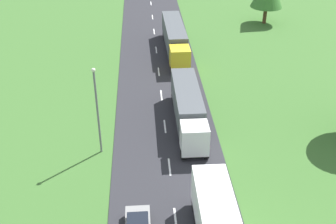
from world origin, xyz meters
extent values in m
cube|color=#2B2B30|center=(0.00, 24.50, 0.03)|extent=(10.00, 140.00, 0.06)
cube|color=white|center=(0.00, 18.26, 0.07)|extent=(0.16, 2.40, 0.01)
cube|color=white|center=(0.00, 24.53, 0.07)|extent=(0.16, 2.40, 0.01)
cube|color=white|center=(0.00, 31.02, 0.07)|extent=(0.16, 2.40, 0.01)
cube|color=white|center=(0.00, 37.52, 0.07)|extent=(0.16, 2.40, 0.01)
cube|color=white|center=(0.00, 43.71, 0.07)|extent=(0.16, 2.40, 0.01)
cube|color=white|center=(0.00, 50.82, 0.07)|extent=(0.16, 2.40, 0.01)
cube|color=white|center=(0.00, 58.20, 0.07)|extent=(0.16, 2.40, 0.01)
cube|color=white|center=(0.00, 65.23, 0.07)|extent=(0.16, 2.40, 0.01)
cube|color=white|center=(0.00, 73.14, 0.07)|extent=(0.16, 2.40, 0.01)
cylinder|color=black|center=(3.62, 17.74, 0.56)|extent=(0.35, 1.00, 1.00)
cylinder|color=black|center=(1.52, 17.75, 0.56)|extent=(0.35, 1.00, 1.00)
cylinder|color=black|center=(3.62, 19.14, 0.56)|extent=(0.35, 1.00, 1.00)
cylinder|color=black|center=(1.52, 19.15, 0.56)|extent=(0.35, 1.00, 1.00)
cube|color=white|center=(2.32, 26.18, 1.87)|extent=(2.44, 2.22, 2.61)
cube|color=black|center=(2.32, 25.13, 2.34)|extent=(2.10, 0.10, 1.15)
cube|color=#4C5156|center=(2.32, 32.45, 2.17)|extent=(2.50, 9.64, 2.62)
cube|color=black|center=(2.32, 32.45, 0.66)|extent=(0.90, 9.16, 0.24)
cylinder|color=black|center=(3.37, 25.62, 0.56)|extent=(0.35, 1.00, 1.00)
cylinder|color=black|center=(1.27, 25.62, 0.56)|extent=(0.35, 1.00, 1.00)
cylinder|color=black|center=(3.37, 35.35, 0.56)|extent=(0.35, 1.00, 1.00)
cylinder|color=black|center=(1.27, 35.35, 0.56)|extent=(0.35, 1.00, 1.00)
cylinder|color=black|center=(3.37, 36.50, 0.56)|extent=(0.35, 1.00, 1.00)
cylinder|color=black|center=(1.27, 36.50, 0.56)|extent=(0.35, 1.00, 1.00)
cube|color=yellow|center=(2.65, 43.66, 1.88)|extent=(2.48, 2.66, 2.65)
cube|color=black|center=(2.67, 42.41, 2.36)|extent=(2.10, 0.14, 1.17)
cube|color=#4C5156|center=(2.52, 51.09, 2.28)|extent=(2.69, 11.59, 2.83)
cube|color=black|center=(2.52, 51.09, 0.66)|extent=(1.08, 10.99, 0.24)
cylinder|color=black|center=(3.71, 43.02, 0.56)|extent=(0.37, 1.01, 1.00)
cylinder|color=black|center=(1.61, 42.99, 0.56)|extent=(0.37, 1.01, 1.00)
cylinder|color=black|center=(3.52, 54.58, 0.56)|extent=(0.37, 1.01, 1.00)
cylinder|color=black|center=(1.42, 54.54, 0.56)|extent=(0.37, 1.01, 1.00)
cylinder|color=black|center=(3.49, 55.96, 0.56)|extent=(0.37, 1.01, 1.00)
cylinder|color=black|center=(1.39, 55.93, 0.56)|extent=(0.37, 1.01, 1.00)
cylinder|color=black|center=(-3.57, 18.33, 0.38)|extent=(0.22, 0.64, 0.64)
cylinder|color=black|center=(-1.98, 18.34, 0.38)|extent=(0.22, 0.64, 0.64)
cylinder|color=slate|center=(-6.06, 27.29, 4.05)|extent=(0.18, 0.18, 8.10)
sphere|color=silver|center=(-6.06, 27.29, 8.22)|extent=(0.36, 0.36, 0.36)
cylinder|color=#513823|center=(18.15, 61.15, 1.36)|extent=(0.60, 0.60, 2.72)
camera|label=1|loc=(-2.09, -4.27, 22.96)|focal=44.99mm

